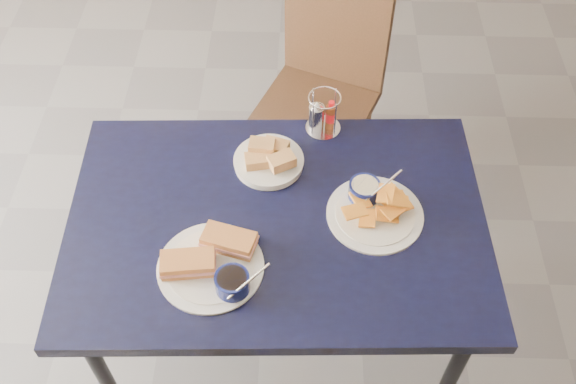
{
  "coord_description": "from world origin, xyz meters",
  "views": [
    {
      "loc": [
        0.13,
        -1.01,
        2.19
      ],
      "look_at": [
        0.1,
        0.09,
        0.82
      ],
      "focal_mm": 40.0,
      "sensor_mm": 36.0,
      "label": 1
    }
  ],
  "objects_px": {
    "chair_far": "(317,78)",
    "sandwich_plate": "(214,263)",
    "dining_table": "(277,233)",
    "condiment_caddy": "(322,115)",
    "bread_basket": "(269,159)",
    "plantain_plate": "(373,205)"
  },
  "relations": [
    {
      "from": "dining_table",
      "to": "plantain_plate",
      "type": "xyz_separation_m",
      "value": [
        0.27,
        0.04,
        0.09
      ]
    },
    {
      "from": "bread_basket",
      "to": "condiment_caddy",
      "type": "distance_m",
      "value": 0.22
    },
    {
      "from": "condiment_caddy",
      "to": "sandwich_plate",
      "type": "bearing_deg",
      "value": -118.39
    },
    {
      "from": "plantain_plate",
      "to": "chair_far",
      "type": "bearing_deg",
      "value": 100.16
    },
    {
      "from": "sandwich_plate",
      "to": "chair_far",
      "type": "bearing_deg",
      "value": 75.09
    },
    {
      "from": "sandwich_plate",
      "to": "condiment_caddy",
      "type": "height_order",
      "value": "condiment_caddy"
    },
    {
      "from": "chair_far",
      "to": "plantain_plate",
      "type": "xyz_separation_m",
      "value": [
        0.15,
        -0.83,
        0.26
      ]
    },
    {
      "from": "bread_basket",
      "to": "condiment_caddy",
      "type": "height_order",
      "value": "condiment_caddy"
    },
    {
      "from": "dining_table",
      "to": "bread_basket",
      "type": "xyz_separation_m",
      "value": [
        -0.03,
        0.2,
        0.09
      ]
    },
    {
      "from": "dining_table",
      "to": "condiment_caddy",
      "type": "relative_size",
      "value": 8.84
    },
    {
      "from": "chair_far",
      "to": "dining_table",
      "type": "bearing_deg",
      "value": -97.77
    },
    {
      "from": "sandwich_plate",
      "to": "plantain_plate",
      "type": "distance_m",
      "value": 0.47
    },
    {
      "from": "dining_table",
      "to": "chair_far",
      "type": "height_order",
      "value": "chair_far"
    },
    {
      "from": "chair_far",
      "to": "sandwich_plate",
      "type": "relative_size",
      "value": 2.88
    },
    {
      "from": "chair_far",
      "to": "bread_basket",
      "type": "height_order",
      "value": "chair_far"
    },
    {
      "from": "sandwich_plate",
      "to": "bread_basket",
      "type": "distance_m",
      "value": 0.39
    },
    {
      "from": "dining_table",
      "to": "condiment_caddy",
      "type": "height_order",
      "value": "condiment_caddy"
    },
    {
      "from": "plantain_plate",
      "to": "condiment_caddy",
      "type": "xyz_separation_m",
      "value": [
        -0.14,
        0.32,
        0.04
      ]
    },
    {
      "from": "dining_table",
      "to": "sandwich_plate",
      "type": "relative_size",
      "value": 3.92
    },
    {
      "from": "plantain_plate",
      "to": "bread_basket",
      "type": "distance_m",
      "value": 0.34
    },
    {
      "from": "chair_far",
      "to": "sandwich_plate",
      "type": "distance_m",
      "value": 1.11
    },
    {
      "from": "condiment_caddy",
      "to": "chair_far",
      "type": "bearing_deg",
      "value": 90.7
    }
  ]
}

